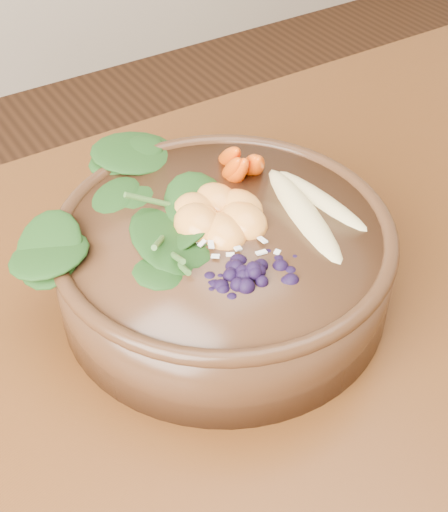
{
  "coord_description": "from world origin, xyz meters",
  "views": [
    {
      "loc": [
        -0.56,
        -0.3,
        1.24
      ],
      "look_at": [
        -0.29,
        0.11,
        0.8
      ],
      "focal_mm": 50.0,
      "sensor_mm": 36.0,
      "label": 1
    }
  ],
  "objects_px": {
    "carrot_cluster": "(249,131)",
    "mandarin_cluster": "(219,202)",
    "blueberry_pile": "(254,256)",
    "stoneware_bowl": "(224,264)",
    "kale_heap": "(152,179)",
    "banana_halves": "(314,194)"
  },
  "relations": [
    {
      "from": "stoneware_bowl",
      "to": "carrot_cluster",
      "type": "height_order",
      "value": "carrot_cluster"
    },
    {
      "from": "stoneware_bowl",
      "to": "blueberry_pile",
      "type": "xyz_separation_m",
      "value": [
        -0.01,
        -0.06,
        0.06
      ]
    },
    {
      "from": "mandarin_cluster",
      "to": "blueberry_pile",
      "type": "height_order",
      "value": "blueberry_pile"
    },
    {
      "from": "banana_halves",
      "to": "blueberry_pile",
      "type": "xyz_separation_m",
      "value": [
        -0.1,
        -0.05,
        0.01
      ]
    },
    {
      "from": "mandarin_cluster",
      "to": "banana_halves",
      "type": "bearing_deg",
      "value": -22.3
    },
    {
      "from": "kale_heap",
      "to": "blueberry_pile",
      "type": "xyz_separation_m",
      "value": [
        0.02,
        -0.14,
        -0.0
      ]
    },
    {
      "from": "stoneware_bowl",
      "to": "banana_halves",
      "type": "distance_m",
      "value": 0.11
    },
    {
      "from": "kale_heap",
      "to": "banana_halves",
      "type": "distance_m",
      "value": 0.15
    },
    {
      "from": "kale_heap",
      "to": "mandarin_cluster",
      "type": "xyz_separation_m",
      "value": [
        0.04,
        -0.05,
        -0.01
      ]
    },
    {
      "from": "carrot_cluster",
      "to": "blueberry_pile",
      "type": "xyz_separation_m",
      "value": [
        -0.08,
        -0.13,
        -0.02
      ]
    },
    {
      "from": "stoneware_bowl",
      "to": "mandarin_cluster",
      "type": "height_order",
      "value": "mandarin_cluster"
    },
    {
      "from": "stoneware_bowl",
      "to": "banana_halves",
      "type": "bearing_deg",
      "value": -9.81
    },
    {
      "from": "stoneware_bowl",
      "to": "carrot_cluster",
      "type": "relative_size",
      "value": 3.62
    },
    {
      "from": "carrot_cluster",
      "to": "mandarin_cluster",
      "type": "distance_m",
      "value": 0.09
    },
    {
      "from": "mandarin_cluster",
      "to": "blueberry_pile",
      "type": "distance_m",
      "value": 0.08
    },
    {
      "from": "kale_heap",
      "to": "banana_halves",
      "type": "height_order",
      "value": "kale_heap"
    },
    {
      "from": "kale_heap",
      "to": "banana_halves",
      "type": "relative_size",
      "value": 1.2
    },
    {
      "from": "banana_halves",
      "to": "stoneware_bowl",
      "type": "bearing_deg",
      "value": -177.26
    },
    {
      "from": "carrot_cluster",
      "to": "blueberry_pile",
      "type": "bearing_deg",
      "value": -109.55
    },
    {
      "from": "stoneware_bowl",
      "to": "blueberry_pile",
      "type": "bearing_deg",
      "value": -99.69
    },
    {
      "from": "mandarin_cluster",
      "to": "carrot_cluster",
      "type": "bearing_deg",
      "value": 37.64
    },
    {
      "from": "kale_heap",
      "to": "blueberry_pile",
      "type": "relative_size",
      "value": 1.42
    }
  ]
}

